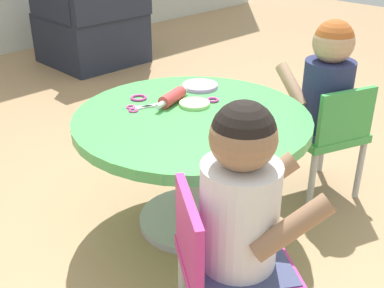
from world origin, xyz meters
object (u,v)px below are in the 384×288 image
object	(u,v)px
seated_child_left	(242,195)
child_chair_left	(224,265)
rolling_pin	(172,97)
armchair_dark	(94,26)
craft_table	(192,142)
seated_child_right	(328,81)
craft_scissors	(139,108)
child_chair_right	(327,133)

from	to	relation	value
seated_child_left	child_chair_left	bearing A→B (deg)	146.41
seated_child_left	rolling_pin	distance (m)	0.76
child_chair_left	armchair_dark	world-z (taller)	armchair_dark
craft_table	armchair_dark	distance (m)	2.38
craft_table	seated_child_right	world-z (taller)	seated_child_right
craft_table	craft_scissors	world-z (taller)	craft_scissors
seated_child_left	craft_scissors	world-z (taller)	seated_child_left
child_chair_right	rolling_pin	size ratio (longest dim) A/B	2.37
child_chair_right	rolling_pin	xyz separation A→B (m)	(-0.55, 0.39, 0.21)
armchair_dark	seated_child_left	bearing A→B (deg)	-117.12
child_chair_right	armchair_dark	world-z (taller)	armchair_dark
craft_table	child_chair_left	bearing A→B (deg)	-126.75
child_chair_right	craft_scissors	distance (m)	0.83
craft_table	child_chair_right	xyz separation A→B (m)	(0.58, -0.25, -0.07)
craft_scissors	armchair_dark	bearing A→B (deg)	60.06
child_chair_right	armchair_dark	xyz separation A→B (m)	(0.45, 2.40, 0.00)
craft_table	rolling_pin	bearing A→B (deg)	78.13
craft_table	seated_child_left	world-z (taller)	seated_child_left
seated_child_left	armchair_dark	bearing A→B (deg)	62.88
craft_scissors	seated_child_right	bearing A→B (deg)	-30.44
child_chair_left	armchair_dark	xyz separation A→B (m)	(1.40, 2.65, 0.00)
child_chair_right	seated_child_left	bearing A→B (deg)	-163.49
craft_table	rolling_pin	distance (m)	0.20
craft_scissors	child_chair_right	bearing A→B (deg)	-33.22
craft_scissors	child_chair_left	bearing A→B (deg)	-111.64
child_chair_right	seated_child_right	size ratio (longest dim) A/B	1.05
armchair_dark	craft_scissors	distance (m)	2.27
child_chair_right	craft_scissors	size ratio (longest dim) A/B	3.76
child_chair_left	seated_child_left	world-z (taller)	seated_child_left
craft_table	rolling_pin	xyz separation A→B (m)	(0.03, 0.14, 0.14)
armchair_dark	craft_scissors	bearing A→B (deg)	-119.94
craft_table	seated_child_left	bearing A→B (deg)	-123.12
seated_child_right	armchair_dark	distance (m)	2.41
craft_table	child_chair_left	xyz separation A→B (m)	(-0.38, -0.50, -0.07)
craft_table	craft_scissors	xyz separation A→B (m)	(-0.10, 0.19, 0.12)
child_chair_left	rolling_pin	xyz separation A→B (m)	(0.41, 0.64, 0.21)
craft_table	child_chair_right	distance (m)	0.63
armchair_dark	rolling_pin	xyz separation A→B (m)	(-1.00, -2.01, 0.21)
craft_table	craft_scissors	bearing A→B (deg)	118.14
craft_table	seated_child_left	distance (m)	0.65
seated_child_right	rolling_pin	xyz separation A→B (m)	(-0.56, 0.36, -0.02)
craft_table	rolling_pin	size ratio (longest dim) A/B	3.97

